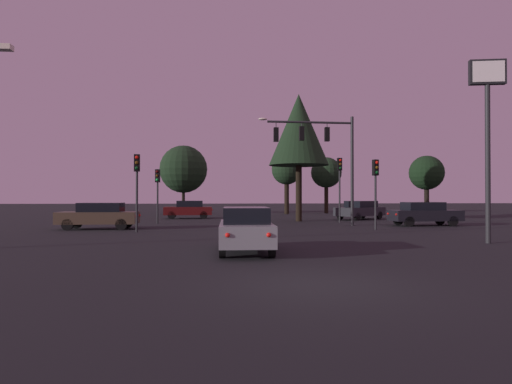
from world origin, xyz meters
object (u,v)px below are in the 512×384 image
at_px(tree_behind_sign, 326,173).
at_px(tree_center_horizon, 299,130).
at_px(car_crossing_right, 424,213).
at_px(car_crossing_left, 99,215).
at_px(car_nearside_lane, 246,229).
at_px(car_parked_lot, 360,210).
at_px(traffic_light_far_side, 376,180).
at_px(car_far_lane, 188,209).
at_px(traffic_signal_mast_arm, 323,147).
at_px(store_sign_illuminated, 488,110).
at_px(tree_left_far, 427,173).
at_px(traffic_light_corner_right, 158,185).
at_px(traffic_light_median, 137,177).
at_px(traffic_light_corner_left, 340,177).
at_px(tree_lot_edge, 183,169).
at_px(tree_right_cluster, 287,170).

distance_m(tree_behind_sign, tree_center_horizon, 16.78).
bearing_deg(car_crossing_right, car_crossing_left, -176.24).
distance_m(car_nearside_lane, car_parked_lot, 22.93).
bearing_deg(traffic_light_far_side, car_parked_lot, 76.13).
bearing_deg(car_far_lane, traffic_signal_mast_arm, -47.89).
height_order(traffic_signal_mast_arm, store_sign_illuminated, store_sign_illuminated).
distance_m(car_crossing_left, tree_behind_sign, 29.63).
bearing_deg(tree_left_far, car_parked_lot, -149.97).
bearing_deg(car_far_lane, tree_behind_sign, 35.87).
distance_m(traffic_light_corner_right, store_sign_illuminated, 20.69).
relative_size(car_parked_lot, tree_center_horizon, 0.49).
bearing_deg(tree_behind_sign, traffic_light_median, -123.26).
relative_size(traffic_light_corner_left, tree_lot_edge, 0.62).
bearing_deg(tree_behind_sign, car_crossing_right, -86.87).
distance_m(car_nearside_lane, store_sign_illuminated, 11.09).
bearing_deg(tree_center_horizon, traffic_light_corner_right, -168.02).
xyz_separation_m(store_sign_illuminated, tree_behind_sign, (1.25, 31.66, -0.86)).
distance_m(car_crossing_left, tree_lot_edge, 23.52).
relative_size(traffic_light_far_side, car_parked_lot, 0.83).
relative_size(car_nearside_lane, tree_lot_edge, 0.57).
distance_m(tree_behind_sign, tree_right_cluster, 5.09).
distance_m(traffic_light_corner_left, traffic_light_corner_right, 12.88).
height_order(store_sign_illuminated, tree_center_horizon, tree_center_horizon).
relative_size(car_crossing_right, tree_lot_edge, 0.61).
distance_m(car_nearside_lane, tree_right_cluster, 32.77).
height_order(car_nearside_lane, tree_left_far, tree_left_far).
xyz_separation_m(traffic_light_far_side, car_crossing_right, (4.37, 3.13, -2.03)).
bearing_deg(tree_lot_edge, tree_center_horizon, -58.14).
relative_size(store_sign_illuminated, tree_right_cluster, 1.16).
height_order(car_crossing_left, car_parked_lot, same).
relative_size(traffic_signal_mast_arm, tree_center_horizon, 0.73).
bearing_deg(tree_lot_edge, tree_left_far, -21.76).
relative_size(traffic_signal_mast_arm, traffic_light_corner_left, 1.51).
xyz_separation_m(traffic_light_far_side, tree_behind_sign, (3.21, 24.32, 1.70)).
xyz_separation_m(traffic_light_corner_right, car_nearside_lane, (5.10, -16.00, -1.89)).
relative_size(traffic_light_corner_right, tree_behind_sign, 0.60).
relative_size(car_parked_lot, tree_right_cluster, 0.75).
distance_m(traffic_signal_mast_arm, tree_left_far, 17.50).
bearing_deg(car_far_lane, tree_right_cluster, 41.76).
bearing_deg(traffic_light_median, traffic_light_far_side, 2.59).
xyz_separation_m(traffic_light_far_side, car_far_lane, (-11.41, 13.75, -2.03)).
height_order(traffic_light_median, car_parked_lot, traffic_light_median).
relative_size(car_nearside_lane, car_parked_lot, 0.90).
bearing_deg(traffic_light_median, tree_right_cluster, 63.42).
bearing_deg(car_far_lane, store_sign_illuminated, -57.66).
height_order(traffic_signal_mast_arm, car_nearside_lane, traffic_signal_mast_arm).
bearing_deg(traffic_light_far_side, tree_behind_sign, 82.49).
bearing_deg(car_parked_lot, tree_behind_sign, 87.84).
bearing_deg(traffic_signal_mast_arm, traffic_light_corner_left, 58.45).
bearing_deg(car_far_lane, car_nearside_lane, -81.48).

